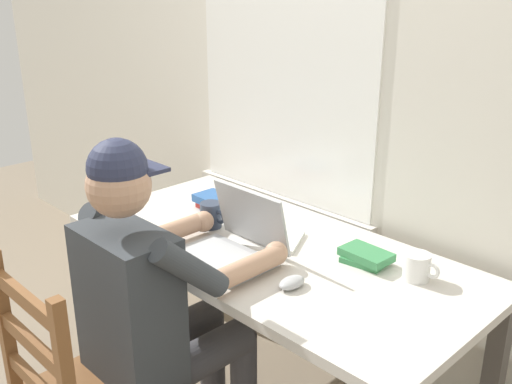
{
  "coord_description": "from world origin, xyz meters",
  "views": [
    {
      "loc": [
        1.34,
        -1.38,
        1.65
      ],
      "look_at": [
        -0.02,
        -0.05,
        0.95
      ],
      "focal_mm": 41.07,
      "sensor_mm": 36.0,
      "label": 1
    }
  ],
  "objects_px": {
    "book_stack_main": "(215,201)",
    "computer_mouse": "(292,283)",
    "landscape_photo_print": "(263,225)",
    "desk": "(270,269)",
    "seated_person": "(157,299)",
    "laptop": "(234,242)",
    "book_stack_side": "(366,256)",
    "coffee_mug_dark": "(211,215)",
    "coffee_mug_white": "(417,267)"
  },
  "relations": [
    {
      "from": "desk",
      "to": "coffee_mug_dark",
      "type": "distance_m",
      "value": 0.32
    },
    {
      "from": "computer_mouse",
      "to": "coffee_mug_dark",
      "type": "distance_m",
      "value": 0.56
    },
    {
      "from": "coffee_mug_white",
      "to": "computer_mouse",
      "type": "bearing_deg",
      "value": -126.9
    },
    {
      "from": "desk",
      "to": "seated_person",
      "type": "relative_size",
      "value": 1.28
    },
    {
      "from": "book_stack_main",
      "to": "landscape_photo_print",
      "type": "xyz_separation_m",
      "value": [
        0.28,
        0.01,
        -0.03
      ]
    },
    {
      "from": "seated_person",
      "to": "laptop",
      "type": "distance_m",
      "value": 0.33
    },
    {
      "from": "coffee_mug_white",
      "to": "desk",
      "type": "bearing_deg",
      "value": -161.57
    },
    {
      "from": "seated_person",
      "to": "coffee_mug_dark",
      "type": "relative_size",
      "value": 10.14
    },
    {
      "from": "coffee_mug_dark",
      "to": "laptop",
      "type": "bearing_deg",
      "value": -23.75
    },
    {
      "from": "coffee_mug_white",
      "to": "coffee_mug_dark",
      "type": "distance_m",
      "value": 0.81
    },
    {
      "from": "computer_mouse",
      "to": "landscape_photo_print",
      "type": "height_order",
      "value": "computer_mouse"
    },
    {
      "from": "desk",
      "to": "landscape_photo_print",
      "type": "xyz_separation_m",
      "value": [
        -0.16,
        0.12,
        0.09
      ]
    },
    {
      "from": "book_stack_side",
      "to": "landscape_photo_print",
      "type": "height_order",
      "value": "book_stack_side"
    },
    {
      "from": "laptop",
      "to": "landscape_photo_print",
      "type": "bearing_deg",
      "value": 114.06
    },
    {
      "from": "desk",
      "to": "laptop",
      "type": "height_order",
      "value": "laptop"
    },
    {
      "from": "computer_mouse",
      "to": "seated_person",
      "type": "bearing_deg",
      "value": -138.11
    },
    {
      "from": "book_stack_side",
      "to": "seated_person",
      "type": "bearing_deg",
      "value": -123.0
    },
    {
      "from": "computer_mouse",
      "to": "landscape_photo_print",
      "type": "bearing_deg",
      "value": 145.32
    },
    {
      "from": "coffee_mug_dark",
      "to": "landscape_photo_print",
      "type": "relative_size",
      "value": 0.93
    },
    {
      "from": "coffee_mug_dark",
      "to": "book_stack_main",
      "type": "xyz_separation_m",
      "value": [
        -0.14,
        0.14,
        -0.02
      ]
    },
    {
      "from": "desk",
      "to": "coffee_mug_white",
      "type": "relative_size",
      "value": 12.51
    },
    {
      "from": "desk",
      "to": "book_stack_main",
      "type": "height_order",
      "value": "book_stack_main"
    },
    {
      "from": "desk",
      "to": "book_stack_side",
      "type": "height_order",
      "value": "book_stack_side"
    },
    {
      "from": "laptop",
      "to": "book_stack_main",
      "type": "xyz_separation_m",
      "value": [
        -0.39,
        0.25,
        -0.02
      ]
    },
    {
      "from": "desk",
      "to": "seated_person",
      "type": "bearing_deg",
      "value": -98.78
    },
    {
      "from": "book_stack_main",
      "to": "landscape_photo_print",
      "type": "relative_size",
      "value": 1.19
    },
    {
      "from": "laptop",
      "to": "computer_mouse",
      "type": "bearing_deg",
      "value": -3.77
    },
    {
      "from": "computer_mouse",
      "to": "desk",
      "type": "bearing_deg",
      "value": 147.58
    },
    {
      "from": "computer_mouse",
      "to": "book_stack_main",
      "type": "bearing_deg",
      "value": 158.37
    },
    {
      "from": "laptop",
      "to": "seated_person",
      "type": "bearing_deg",
      "value": -95.79
    },
    {
      "from": "desk",
      "to": "computer_mouse",
      "type": "relative_size",
      "value": 15.66
    },
    {
      "from": "coffee_mug_white",
      "to": "coffee_mug_dark",
      "type": "bearing_deg",
      "value": -165.86
    },
    {
      "from": "desk",
      "to": "computer_mouse",
      "type": "xyz_separation_m",
      "value": [
        0.25,
        -0.16,
        0.11
      ]
    },
    {
      "from": "desk",
      "to": "landscape_photo_print",
      "type": "bearing_deg",
      "value": 141.91
    },
    {
      "from": "book_stack_side",
      "to": "computer_mouse",
      "type": "bearing_deg",
      "value": -101.64
    },
    {
      "from": "coffee_mug_dark",
      "to": "coffee_mug_white",
      "type": "bearing_deg",
      "value": 14.14
    },
    {
      "from": "computer_mouse",
      "to": "coffee_mug_white",
      "type": "relative_size",
      "value": 0.8
    },
    {
      "from": "coffee_mug_white",
      "to": "book_stack_side",
      "type": "relative_size",
      "value": 0.72
    },
    {
      "from": "coffee_mug_white",
      "to": "book_stack_main",
      "type": "distance_m",
      "value": 0.93
    },
    {
      "from": "seated_person",
      "to": "desk",
      "type": "bearing_deg",
      "value": 81.22
    },
    {
      "from": "seated_person",
      "to": "coffee_mug_white",
      "type": "xyz_separation_m",
      "value": [
        0.57,
        0.62,
        0.1
      ]
    },
    {
      "from": "computer_mouse",
      "to": "book_stack_side",
      "type": "xyz_separation_m",
      "value": [
        0.06,
        0.3,
        0.01
      ]
    },
    {
      "from": "book_stack_side",
      "to": "desk",
      "type": "bearing_deg",
      "value": -155.65
    },
    {
      "from": "book_stack_side",
      "to": "landscape_photo_print",
      "type": "distance_m",
      "value": 0.47
    },
    {
      "from": "book_stack_main",
      "to": "book_stack_side",
      "type": "xyz_separation_m",
      "value": [
        0.75,
        0.03,
        -0.0
      ]
    },
    {
      "from": "book_stack_main",
      "to": "landscape_photo_print",
      "type": "bearing_deg",
      "value": 2.43
    },
    {
      "from": "desk",
      "to": "laptop",
      "type": "relative_size",
      "value": 4.75
    },
    {
      "from": "book_stack_main",
      "to": "computer_mouse",
      "type": "bearing_deg",
      "value": -21.63
    },
    {
      "from": "coffee_mug_dark",
      "to": "landscape_photo_print",
      "type": "xyz_separation_m",
      "value": [
        0.13,
        0.15,
        -0.05
      ]
    },
    {
      "from": "desk",
      "to": "coffee_mug_dark",
      "type": "relative_size",
      "value": 12.94
    }
  ]
}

